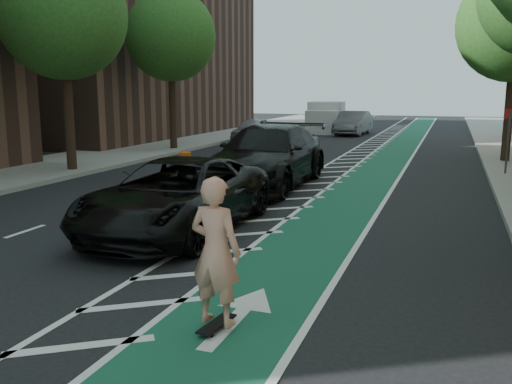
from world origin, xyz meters
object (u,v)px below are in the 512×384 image
at_px(skateboarder, 216,251).
at_px(barrel_a, 185,163).
at_px(suv_near, 178,196).
at_px(suv_far, 267,156).

distance_m(skateboarder, barrel_a, 13.91).
xyz_separation_m(suv_near, suv_far, (0.00, 6.26, 0.18)).
distance_m(suv_far, barrel_a, 4.13).
distance_m(skateboarder, suv_far, 11.06).
bearing_deg(barrel_a, suv_far, -21.54).
bearing_deg(suv_near, suv_far, 90.00).
height_order(skateboarder, suv_near, skateboarder).
bearing_deg(suv_near, barrel_a, 116.10).
relative_size(suv_near, suv_far, 0.86).
bearing_deg(skateboarder, barrel_a, -53.65).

